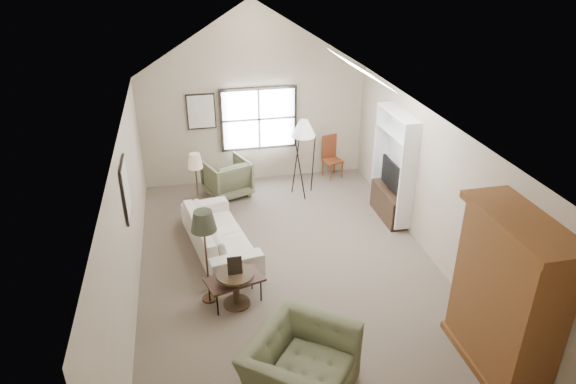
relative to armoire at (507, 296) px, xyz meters
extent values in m
cube|color=#6D5C4E|center=(-2.18, 2.40, -1.10)|extent=(5.00, 8.00, 0.01)
cube|color=tan|center=(-2.18, 6.40, 0.15)|extent=(5.00, 0.01, 2.50)
cube|color=tan|center=(-4.68, 2.40, 0.15)|extent=(0.01, 8.00, 2.50)
cube|color=tan|center=(0.32, 2.40, 0.15)|extent=(0.01, 8.00, 2.50)
cube|color=black|center=(-2.08, 6.36, 0.35)|extent=(1.72, 0.08, 1.42)
cube|color=black|center=(-4.65, 2.70, 0.65)|extent=(0.68, 0.04, 0.88)
cube|color=black|center=(-3.33, 6.37, 0.60)|extent=(0.62, 0.04, 0.78)
cube|color=brown|center=(0.00, 0.00, 0.00)|extent=(0.60, 1.50, 2.20)
cube|color=white|center=(0.16, 4.00, 0.05)|extent=(0.32, 1.30, 2.10)
cube|color=#382316|center=(0.14, 4.00, -0.80)|extent=(0.34, 1.18, 0.60)
cube|color=black|center=(0.14, 4.00, -0.18)|extent=(0.05, 0.90, 0.55)
imported|color=silver|center=(-3.28, 3.52, -0.77)|extent=(1.31, 2.42, 0.67)
imported|color=#545A3F|center=(-2.61, 0.06, -0.68)|extent=(1.69, 1.72, 0.84)
imported|color=#5E6647|center=(-2.92, 5.68, -0.70)|extent=(1.12, 1.14, 0.81)
cube|color=#372116|center=(-3.19, 1.98, -0.88)|extent=(0.96, 0.70, 0.44)
imported|color=#371F16|center=(-3.19, 1.98, -0.64)|extent=(0.26, 0.26, 0.05)
cylinder|color=#392917|center=(-3.18, 1.92, -0.81)|extent=(0.67, 0.67, 0.57)
cube|color=maroon|center=(-0.41, 6.10, -0.61)|extent=(0.48, 0.48, 0.98)
camera|label=1|loc=(-3.72, -4.41, 4.02)|focal=32.00mm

